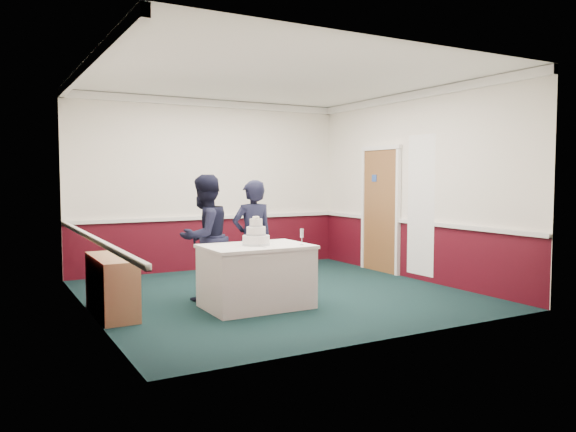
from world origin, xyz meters
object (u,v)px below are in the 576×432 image
sideboard (112,286)px  wedding_cake (256,236)px  person_man (205,237)px  person_woman (252,239)px  cake_table (256,276)px  champagne_flute (302,234)px  cake_knife (261,247)px

sideboard → wedding_cake: wedding_cake is taller
person_man → person_woman: person_man is taller
cake_table → wedding_cake: size_ratio=3.63×
champagne_flute → wedding_cake: bearing=150.8°
wedding_cake → person_man: (-0.40, 0.76, -0.06)m
sideboard → champagne_flute: champagne_flute is taller
sideboard → cake_knife: bearing=-22.4°
person_woman → cake_table: bearing=68.7°
cake_knife → sideboard: bearing=149.6°
person_woman → person_man: bearing=-20.6°
wedding_cake → person_woman: size_ratio=0.23×
cake_table → person_woman: (0.20, 0.54, 0.40)m
sideboard → person_woman: (1.88, 0.06, 0.45)m
cake_table → cake_knife: size_ratio=6.00×
cake_table → champagne_flute: champagne_flute is taller
sideboard → cake_table: size_ratio=0.91×
wedding_cake → cake_knife: size_ratio=1.65×
sideboard → person_woman: person_woman is taller
sideboard → person_man: size_ratio=0.72×
wedding_cake → person_man: bearing=117.7°
cake_knife → person_man: person_man is taller
sideboard → cake_table: bearing=-15.9°
sideboard → wedding_cake: bearing=-15.9°
cake_table → sideboard: bearing=164.1°
sideboard → cake_knife: (1.64, -0.68, 0.44)m
cake_knife → champagne_flute: champagne_flute is taller
cake_table → wedding_cake: (0.00, 0.00, 0.50)m
wedding_cake → cake_knife: 0.23m
sideboard → champagne_flute: bearing=-19.2°
wedding_cake → person_man: person_man is taller
cake_table → person_man: person_man is taller
cake_knife → person_woman: person_woman is taller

